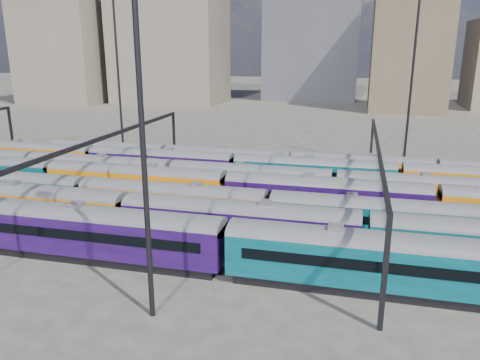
% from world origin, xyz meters
% --- Properties ---
extents(ground, '(500.00, 500.00, 0.00)m').
position_xyz_m(ground, '(0.00, 0.00, 0.00)').
color(ground, '#47403C').
rests_on(ground, ground).
extents(rake_0, '(113.37, 3.32, 5.60)m').
position_xyz_m(rake_0, '(9.72, -15.00, 2.94)').
color(rake_0, black).
rests_on(rake_0, ground).
extents(rake_1, '(130.61, 3.18, 5.37)m').
position_xyz_m(rake_1, '(-12.90, -10.00, 2.82)').
color(rake_1, black).
rests_on(rake_1, ground).
extents(rake_2, '(121.47, 2.96, 4.99)m').
position_xyz_m(rake_2, '(-20.52, -5.00, 2.62)').
color(rake_2, black).
rests_on(rake_2, ground).
extents(rake_3, '(130.57, 3.18, 5.37)m').
position_xyz_m(rake_3, '(-5.92, 0.00, 2.82)').
color(rake_3, black).
rests_on(rake_3, ground).
extents(rake_4, '(119.97, 2.93, 4.92)m').
position_xyz_m(rake_4, '(-14.44, 5.00, 2.58)').
color(rake_4, black).
rests_on(rake_4, ground).
extents(rake_5, '(124.25, 3.03, 5.10)m').
position_xyz_m(rake_5, '(13.20, 10.00, 2.68)').
color(rake_5, black).
rests_on(rake_5, ground).
extents(rake_6, '(93.08, 2.73, 4.58)m').
position_xyz_m(rake_6, '(8.67, 15.00, 2.40)').
color(rake_6, black).
rests_on(rake_6, ground).
extents(gantry_1, '(0.35, 40.35, 8.03)m').
position_xyz_m(gantry_1, '(-20.00, 0.00, 6.79)').
color(gantry_1, black).
rests_on(gantry_1, ground).
extents(gantry_2, '(0.35, 40.35, 8.03)m').
position_xyz_m(gantry_2, '(10.00, 0.00, 6.79)').
color(gantry_2, black).
rests_on(gantry_2, ground).
extents(mast_1, '(1.40, 0.50, 25.60)m').
position_xyz_m(mast_1, '(-30.00, 22.00, 13.97)').
color(mast_1, black).
rests_on(mast_1, ground).
extents(mast_2, '(1.40, 0.50, 25.60)m').
position_xyz_m(mast_2, '(-5.00, -22.00, 13.97)').
color(mast_2, black).
rests_on(mast_2, ground).
extents(mast_3, '(1.40, 0.50, 25.60)m').
position_xyz_m(mast_3, '(15.00, 24.00, 13.97)').
color(mast_3, black).
rests_on(mast_3, ground).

